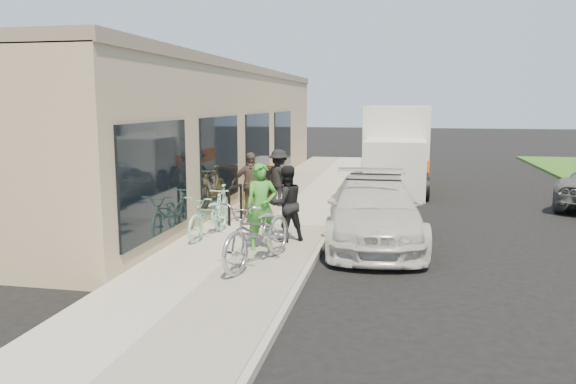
{
  "coord_description": "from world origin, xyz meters",
  "views": [
    {
      "loc": [
        1.12,
        -10.01,
        3.06
      ],
      "look_at": [
        -1.34,
        2.33,
        1.05
      ],
      "focal_mm": 35.0,
      "sensor_mm": 36.0,
      "label": 1
    }
  ],
  "objects_px": {
    "sandwich_board": "(264,182)",
    "bystander_b": "(250,185)",
    "tandem_bike": "(259,232)",
    "sedan_silver": "(381,192)",
    "cruiser_bike_b": "(209,215)",
    "moving_truck": "(396,152)",
    "man_standing": "(286,203)",
    "cruiser_bike_a": "(222,205)",
    "bystander_a": "(279,178)",
    "woman_rider": "(261,207)",
    "bike_rack": "(235,200)",
    "cruiser_bike_c": "(250,188)",
    "sedan_white": "(374,210)"
  },
  "relations": [
    {
      "from": "sandwich_board",
      "to": "moving_truck",
      "type": "bearing_deg",
      "value": 34.29
    },
    {
      "from": "sedan_silver",
      "to": "man_standing",
      "type": "height_order",
      "value": "man_standing"
    },
    {
      "from": "sandwich_board",
      "to": "tandem_bike",
      "type": "bearing_deg",
      "value": -90.02
    },
    {
      "from": "bystander_b",
      "to": "cruiser_bike_b",
      "type": "bearing_deg",
      "value": -110.27
    },
    {
      "from": "woman_rider",
      "to": "sandwich_board",
      "type": "bearing_deg",
      "value": 80.15
    },
    {
      "from": "cruiser_bike_c",
      "to": "sedan_white",
      "type": "bearing_deg",
      "value": -39.95
    },
    {
      "from": "tandem_bike",
      "to": "cruiser_bike_b",
      "type": "distance_m",
      "value": 2.48
    },
    {
      "from": "sedan_white",
      "to": "bystander_b",
      "type": "distance_m",
      "value": 3.54
    },
    {
      "from": "woman_rider",
      "to": "bystander_a",
      "type": "bearing_deg",
      "value": 74.91
    },
    {
      "from": "bike_rack",
      "to": "woman_rider",
      "type": "distance_m",
      "value": 2.54
    },
    {
      "from": "sandwich_board",
      "to": "cruiser_bike_a",
      "type": "height_order",
      "value": "sandwich_board"
    },
    {
      "from": "sedan_white",
      "to": "man_standing",
      "type": "height_order",
      "value": "man_standing"
    },
    {
      "from": "bystander_a",
      "to": "sedan_silver",
      "type": "bearing_deg",
      "value": -136.69
    },
    {
      "from": "bike_rack",
      "to": "cruiser_bike_b",
      "type": "height_order",
      "value": "cruiser_bike_b"
    },
    {
      "from": "bike_rack",
      "to": "sandwich_board",
      "type": "relative_size",
      "value": 0.96
    },
    {
      "from": "sedan_silver",
      "to": "cruiser_bike_b",
      "type": "distance_m",
      "value": 5.68
    },
    {
      "from": "sandwich_board",
      "to": "bystander_b",
      "type": "bearing_deg",
      "value": -96.35
    },
    {
      "from": "sandwich_board",
      "to": "sedan_white",
      "type": "height_order",
      "value": "sedan_white"
    },
    {
      "from": "sandwich_board",
      "to": "woman_rider",
      "type": "xyz_separation_m",
      "value": [
        1.37,
        -5.82,
        0.37
      ]
    },
    {
      "from": "tandem_bike",
      "to": "bystander_a",
      "type": "bearing_deg",
      "value": 113.96
    },
    {
      "from": "bystander_a",
      "to": "tandem_bike",
      "type": "bearing_deg",
      "value": 133.16
    },
    {
      "from": "tandem_bike",
      "to": "cruiser_bike_a",
      "type": "height_order",
      "value": "tandem_bike"
    },
    {
      "from": "tandem_bike",
      "to": "man_standing",
      "type": "relative_size",
      "value": 1.43
    },
    {
      "from": "sedan_white",
      "to": "bystander_b",
      "type": "height_order",
      "value": "bystander_b"
    },
    {
      "from": "bike_rack",
      "to": "man_standing",
      "type": "xyz_separation_m",
      "value": [
        1.55,
        -1.47,
        0.24
      ]
    },
    {
      "from": "sandwich_board",
      "to": "cruiser_bike_c",
      "type": "distance_m",
      "value": 1.63
    },
    {
      "from": "sedan_silver",
      "to": "tandem_bike",
      "type": "xyz_separation_m",
      "value": [
        -1.97,
        -6.31,
        0.2
      ]
    },
    {
      "from": "sandwich_board",
      "to": "moving_truck",
      "type": "xyz_separation_m",
      "value": [
        3.92,
        4.24,
        0.65
      ]
    },
    {
      "from": "sedan_white",
      "to": "moving_truck",
      "type": "height_order",
      "value": "moving_truck"
    },
    {
      "from": "cruiser_bike_a",
      "to": "woman_rider",
      "type": "bearing_deg",
      "value": -61.65
    },
    {
      "from": "bike_rack",
      "to": "moving_truck",
      "type": "xyz_separation_m",
      "value": [
        3.75,
        7.84,
        0.58
      ]
    },
    {
      "from": "tandem_bike",
      "to": "cruiser_bike_c",
      "type": "height_order",
      "value": "tandem_bike"
    },
    {
      "from": "sandwich_board",
      "to": "man_standing",
      "type": "distance_m",
      "value": 5.36
    },
    {
      "from": "man_standing",
      "to": "tandem_bike",
      "type": "bearing_deg",
      "value": 50.24
    },
    {
      "from": "man_standing",
      "to": "cruiser_bike_a",
      "type": "height_order",
      "value": "man_standing"
    },
    {
      "from": "woman_rider",
      "to": "cruiser_bike_b",
      "type": "bearing_deg",
      "value": 127.01
    },
    {
      "from": "woman_rider",
      "to": "bystander_a",
      "type": "relative_size",
      "value": 1.08
    },
    {
      "from": "bike_rack",
      "to": "bystander_b",
      "type": "bearing_deg",
      "value": 79.52
    },
    {
      "from": "sandwich_board",
      "to": "bystander_a",
      "type": "bearing_deg",
      "value": -69.37
    },
    {
      "from": "moving_truck",
      "to": "woman_rider",
      "type": "height_order",
      "value": "moving_truck"
    },
    {
      "from": "tandem_bike",
      "to": "woman_rider",
      "type": "height_order",
      "value": "woman_rider"
    },
    {
      "from": "cruiser_bike_c",
      "to": "bystander_b",
      "type": "relative_size",
      "value": 1.15
    },
    {
      "from": "sedan_white",
      "to": "woman_rider",
      "type": "xyz_separation_m",
      "value": [
        -2.15,
        -1.58,
        0.29
      ]
    },
    {
      "from": "tandem_bike",
      "to": "man_standing",
      "type": "bearing_deg",
      "value": 101.51
    },
    {
      "from": "bike_rack",
      "to": "bystander_a",
      "type": "relative_size",
      "value": 0.59
    },
    {
      "from": "tandem_bike",
      "to": "man_standing",
      "type": "distance_m",
      "value": 1.87
    },
    {
      "from": "cruiser_bike_a",
      "to": "bystander_a",
      "type": "distance_m",
      "value": 2.84
    },
    {
      "from": "moving_truck",
      "to": "cruiser_bike_c",
      "type": "bearing_deg",
      "value": -123.06
    },
    {
      "from": "moving_truck",
      "to": "man_standing",
      "type": "relative_size",
      "value": 3.71
    },
    {
      "from": "woman_rider",
      "to": "cruiser_bike_a",
      "type": "height_order",
      "value": "woman_rider"
    }
  ]
}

